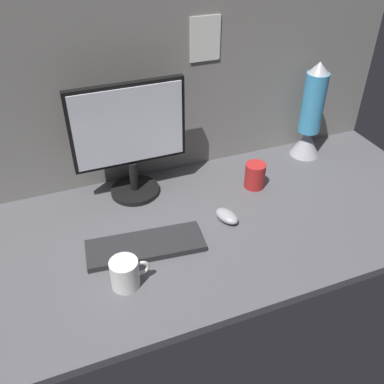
{
  "coord_description": "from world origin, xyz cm",
  "views": [
    {
      "loc": [
        -44.5,
        -103.37,
        94.81
      ],
      "look_at": [
        -7.16,
        0.0,
        14.0
      ],
      "focal_mm": 39.96,
      "sensor_mm": 36.0,
      "label": 1
    }
  ],
  "objects": [
    {
      "name": "mug_red_plastic",
      "position": [
        25.39,
        11.98,
        4.9
      ],
      "size": [
        7.65,
        7.65,
        9.8
      ],
      "color": "red",
      "rests_on": "ground_plane"
    },
    {
      "name": "ground_plane",
      "position": [
        0.0,
        0.0,
        -1.5
      ],
      "size": [
        180.0,
        80.0,
        3.0
      ],
      "primitive_type": "cube",
      "color": "#515156"
    },
    {
      "name": "mouse",
      "position": [
        7.26,
        -2.48,
        1.7
      ],
      "size": [
        8.23,
        10.84,
        3.4
      ],
      "primitive_type": "ellipsoid",
      "rotation": [
        0.0,
        0.0,
        0.31
      ],
      "color": "#99999E",
      "rests_on": "ground_plane"
    },
    {
      "name": "keyboard",
      "position": [
        -22.71,
        -5.87,
        1.0
      ],
      "size": [
        38.17,
        16.83,
        2.0
      ],
      "primitive_type": "cube",
      "rotation": [
        0.0,
        0.0,
        -0.11
      ],
      "color": "#262628",
      "rests_on": "ground_plane"
    },
    {
      "name": "monitor",
      "position": [
        -17.91,
        25.13,
        23.31
      ],
      "size": [
        40.04,
        18.0,
        42.42
      ],
      "color": "black",
      "rests_on": "ground_plane"
    },
    {
      "name": "lava_lamp",
      "position": [
        56.55,
        25.44,
        16.76
      ],
      "size": [
        12.21,
        12.21,
        39.95
      ],
      "color": "#A5A5AD",
      "rests_on": "ground_plane"
    },
    {
      "name": "cubicle_wall_back",
      "position": [
        0.02,
        37.5,
        34.23
      ],
      "size": [
        180.0,
        5.5,
        68.42
      ],
      "color": "gray",
      "rests_on": "ground_plane"
    },
    {
      "name": "mug_ceramic_white",
      "position": [
        -31.96,
        -18.36,
        4.54
      ],
      "size": [
        11.53,
        8.24,
        9.04
      ],
      "color": "white",
      "rests_on": "ground_plane"
    }
  ]
}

